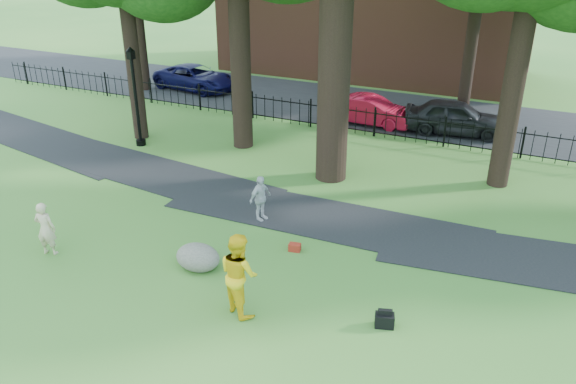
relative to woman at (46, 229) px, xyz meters
The scene contains 14 objects.
ground 5.22m from the woman, 14.61° to the left, with size 120.00×120.00×0.00m, color #2D6724.
footpath 7.97m from the woman, 40.96° to the left, with size 36.00×2.60×0.03m, color black.
street 18.02m from the woman, 73.90° to the left, with size 80.00×7.00×0.02m, color black.
iron_fence 14.21m from the woman, 69.43° to the left, with size 44.00×0.04×1.20m.
woman is the anchor object (origin of this frame).
man 6.03m from the woman, ahead, with size 0.98×0.77×2.03m, color yellow.
pedestrian 6.07m from the woman, 45.11° to the left, with size 0.85×0.35×1.45m, color silver.
boulder 4.28m from the woman, 16.45° to the left, with size 1.22×0.92×0.71m, color #6D675B.
lamppost 8.78m from the woman, 112.93° to the left, with size 0.40×0.40×4.04m.
backpack 9.31m from the woman, ahead, with size 0.43×0.27×0.32m, color black.
red_bag 6.79m from the woman, 27.02° to the left, with size 0.33×0.20×0.22m, color maroon.
red_sedan 15.44m from the woman, 73.79° to the left, with size 1.37×3.92×1.29m, color #A10C24.
navy_van 17.75m from the woman, 111.33° to the left, with size 2.25×4.87×1.35m, color #0A0B36.
grey_car 17.18m from the woman, 62.05° to the left, with size 1.77×4.39×1.50m, color black.
Camera 1 is at (6.74, -10.44, 8.09)m, focal length 35.00 mm.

